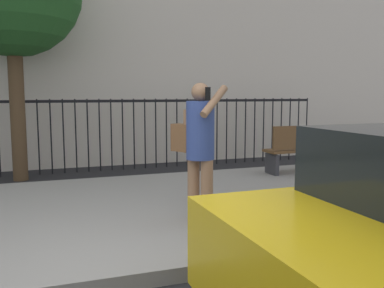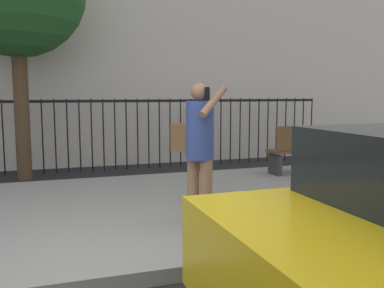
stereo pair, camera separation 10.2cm
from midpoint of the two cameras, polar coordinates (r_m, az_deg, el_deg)
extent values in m
cube|color=gray|center=(5.89, -14.64, -9.45)|extent=(28.00, 4.40, 0.15)
cube|color=black|center=(9.35, -16.83, 5.61)|extent=(12.00, 0.04, 0.06)
cylinder|color=black|center=(9.41, -23.67, 0.76)|extent=(0.03, 0.03, 1.60)
cylinder|color=black|center=(9.40, -22.12, 0.82)|extent=(0.03, 0.03, 1.60)
cylinder|color=black|center=(9.39, -20.56, 0.88)|extent=(0.03, 0.03, 1.60)
cylinder|color=black|center=(9.38, -19.00, 0.94)|extent=(0.03, 0.03, 1.60)
cylinder|color=black|center=(9.39, -17.45, 1.00)|extent=(0.03, 0.03, 1.60)
cylinder|color=black|center=(9.40, -15.89, 1.06)|extent=(0.03, 0.03, 1.60)
cylinder|color=black|center=(9.42, -14.34, 1.12)|extent=(0.03, 0.03, 1.60)
cylinder|color=black|center=(9.44, -12.80, 1.18)|extent=(0.03, 0.03, 1.60)
cylinder|color=black|center=(9.48, -11.27, 1.24)|extent=(0.03, 0.03, 1.60)
cylinder|color=black|center=(9.52, -9.75, 1.29)|extent=(0.03, 0.03, 1.60)
cylinder|color=black|center=(9.56, -8.24, 1.35)|extent=(0.03, 0.03, 1.60)
cylinder|color=black|center=(9.61, -6.74, 1.40)|extent=(0.03, 0.03, 1.60)
cylinder|color=black|center=(9.67, -5.27, 1.45)|extent=(0.03, 0.03, 1.60)
cylinder|color=black|center=(9.74, -3.81, 1.50)|extent=(0.03, 0.03, 1.60)
cylinder|color=black|center=(9.81, -2.37, 1.55)|extent=(0.03, 0.03, 1.60)
cylinder|color=black|center=(9.89, -0.96, 1.60)|extent=(0.03, 0.03, 1.60)
cylinder|color=black|center=(9.97, 0.44, 1.64)|extent=(0.03, 0.03, 1.60)
cylinder|color=black|center=(10.06, 1.81, 1.68)|extent=(0.03, 0.03, 1.60)
cylinder|color=black|center=(10.15, 3.15, 1.73)|extent=(0.03, 0.03, 1.60)
cylinder|color=black|center=(10.25, 4.47, 1.77)|extent=(0.03, 0.03, 1.60)
cylinder|color=black|center=(10.36, 5.76, 1.80)|extent=(0.03, 0.03, 1.60)
cylinder|color=black|center=(10.47, 7.03, 1.84)|extent=(0.03, 0.03, 1.60)
cylinder|color=black|center=(10.58, 8.27, 1.87)|extent=(0.03, 0.03, 1.60)
cylinder|color=black|center=(10.70, 9.48, 1.91)|extent=(0.03, 0.03, 1.60)
cylinder|color=black|center=(10.83, 10.66, 1.94)|extent=(0.03, 0.03, 1.60)
cylinder|color=black|center=(10.96, 11.82, 1.97)|extent=(0.03, 0.03, 1.60)
cylinder|color=black|center=(11.09, 12.95, 2.00)|extent=(0.03, 0.03, 1.60)
cylinder|color=black|center=(11.23, 14.05, 2.02)|extent=(0.03, 0.03, 1.60)
cylinder|color=black|center=(11.37, 15.13, 2.05)|extent=(0.03, 0.03, 1.60)
cylinder|color=black|center=(3.67, 10.55, -15.47)|extent=(0.64, 0.23, 0.64)
cylinder|color=#936B4C|center=(5.08, 1.46, -6.47)|extent=(0.15, 0.15, 0.77)
cylinder|color=#936B4C|center=(5.20, -0.35, -6.17)|extent=(0.15, 0.15, 0.77)
cylinder|color=#33478C|center=(5.02, 0.56, 1.89)|extent=(0.47, 0.47, 0.70)
sphere|color=#936B4C|center=(5.00, 0.56, 7.15)|extent=(0.22, 0.22, 0.22)
cylinder|color=#936B4C|center=(4.89, 2.46, 5.89)|extent=(0.46, 0.35, 0.38)
cylinder|color=#936B4C|center=(5.14, -1.24, 1.76)|extent=(0.09, 0.09, 0.54)
cube|color=black|center=(4.87, 1.58, 6.92)|extent=(0.05, 0.06, 0.15)
cube|color=brown|center=(5.19, -1.76, 0.88)|extent=(0.29, 0.32, 0.34)
cube|color=brown|center=(8.59, 14.62, -0.77)|extent=(1.60, 0.45, 0.05)
cube|color=brown|center=(8.39, 15.42, 0.96)|extent=(1.60, 0.06, 0.44)
cube|color=#333338|center=(8.25, 10.53, -2.71)|extent=(0.08, 0.41, 0.40)
cube|color=#333338|center=(9.03, 18.27, -2.13)|extent=(0.08, 0.41, 0.40)
cylinder|color=#4C3823|center=(8.86, -23.08, 4.98)|extent=(0.29, 0.29, 3.00)
camera|label=1|loc=(0.05, -90.55, -0.07)|focal=39.01mm
camera|label=2|loc=(0.05, 89.45, 0.07)|focal=39.01mm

